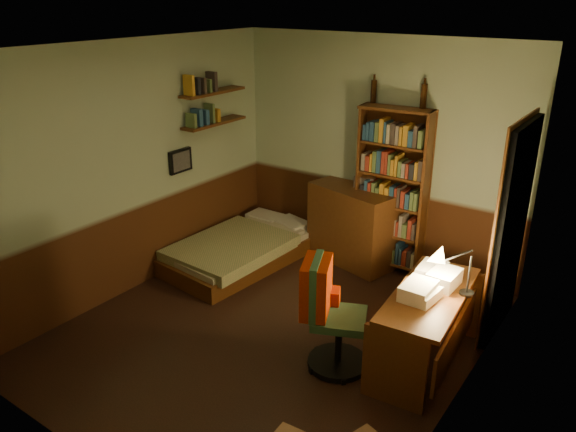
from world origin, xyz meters
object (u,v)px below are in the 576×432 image
Objects in this scene: office_chair at (339,314)px; dresser at (353,225)px; desk at (426,329)px; desk_lamp at (471,260)px; mini_stereo at (365,181)px; bookshelf at (391,191)px; bed at (241,241)px.

dresser is at bearing 92.16° from office_chair.
desk_lamp is (0.25, 0.15, 0.66)m from desk.
desk_lamp is at bearing 12.47° from office_chair.
mini_stereo is at bearing 127.97° from desk.
desk_lamp is 0.61× the size of office_chair.
desk_lamp is (1.69, -1.38, 0.03)m from mini_stereo.
desk is (1.08, -1.49, -0.59)m from bookshelf.
office_chair is (0.84, -1.99, -0.46)m from mini_stereo.
desk is at bearing -62.23° from mini_stereo.
dresser is 1.64× the size of desk_lamp.
bookshelf is at bearing 120.82° from desk.
office_chair is at bearing -130.66° from desk_lamp.
bookshelf is (1.47, 0.88, 0.67)m from bed.
dresser reaches higher than desk.
bookshelf is at bearing 36.28° from bed.
bookshelf is 1.94m from desk.
bed is at bearing -176.07° from desk_lamp.
bookshelf is 1.89m from desk_lamp.
office_chair is at bearing -23.25° from bed.
mini_stereo is (0.06, 0.12, 0.52)m from dresser.
bookshelf reaches higher than bed.
desk is at bearing -59.78° from bookshelf.
bookshelf is at bearing 148.13° from desk_lamp.
bookshelf is at bearing 25.08° from dresser.
desk_lamp is at bearing -22.32° from dresser.
dresser is 4.44× the size of mini_stereo.
desk reaches higher than bed.
bed is 7.77× the size of mini_stereo.
desk is (1.49, -1.41, -0.11)m from dresser.
desk_lamp reaches higher than bed.
bed is 1.61m from mini_stereo.
mini_stereo is at bearing 167.81° from bookshelf.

